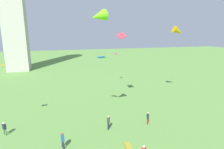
{
  "coord_description": "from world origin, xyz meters",
  "views": [
    {
      "loc": [
        -4.41,
        -6.86,
        11.62
      ],
      "look_at": [
        2.5,
        16.18,
        6.08
      ],
      "focal_mm": 29.48,
      "sensor_mm": 36.0,
      "label": 1
    }
  ],
  "objects_px": {
    "person_3": "(63,140)",
    "kite_flying_1": "(116,54)",
    "person_0": "(148,117)",
    "person_2": "(4,128)",
    "kite_flying_4": "(101,57)",
    "kite_flying_3": "(99,16)",
    "kite_bundle_1": "(128,147)",
    "kite_flying_0": "(2,65)",
    "kite_flying_2": "(178,31)",
    "kite_flying_5": "(121,36)",
    "person_1": "(108,122)"
  },
  "relations": [
    {
      "from": "person_2",
      "to": "kite_flying_2",
      "type": "distance_m",
      "value": 29.04
    },
    {
      "from": "kite_flying_3",
      "to": "kite_flying_1",
      "type": "bearing_deg",
      "value": 133.26
    },
    {
      "from": "person_3",
      "to": "kite_bundle_1",
      "type": "relative_size",
      "value": 1.22
    },
    {
      "from": "kite_flying_1",
      "to": "kite_flying_5",
      "type": "bearing_deg",
      "value": 40.47
    },
    {
      "from": "person_2",
      "to": "kite_flying_1",
      "type": "distance_m",
      "value": 25.92
    },
    {
      "from": "person_3",
      "to": "person_0",
      "type": "bearing_deg",
      "value": 87.68
    },
    {
      "from": "person_0",
      "to": "kite_flying_5",
      "type": "xyz_separation_m",
      "value": [
        -0.95,
        7.87,
        10.17
      ]
    },
    {
      "from": "person_0",
      "to": "person_2",
      "type": "bearing_deg",
      "value": -78.12
    },
    {
      "from": "person_3",
      "to": "kite_flying_1",
      "type": "distance_m",
      "value": 25.36
    },
    {
      "from": "person_1",
      "to": "kite_flying_1",
      "type": "relative_size",
      "value": 1.85
    },
    {
      "from": "kite_flying_0",
      "to": "kite_flying_5",
      "type": "distance_m",
      "value": 16.72
    },
    {
      "from": "person_2",
      "to": "kite_flying_3",
      "type": "distance_m",
      "value": 16.57
    },
    {
      "from": "person_0",
      "to": "kite_flying_0",
      "type": "relative_size",
      "value": 1.98
    },
    {
      "from": "person_2",
      "to": "kite_flying_0",
      "type": "relative_size",
      "value": 1.96
    },
    {
      "from": "person_0",
      "to": "kite_flying_2",
      "type": "bearing_deg",
      "value": 150.16
    },
    {
      "from": "kite_flying_1",
      "to": "kite_bundle_1",
      "type": "bearing_deg",
      "value": 39.49
    },
    {
      "from": "kite_flying_0",
      "to": "kite_flying_2",
      "type": "relative_size",
      "value": 0.37
    },
    {
      "from": "kite_bundle_1",
      "to": "person_2",
      "type": "bearing_deg",
      "value": 153.42
    },
    {
      "from": "person_0",
      "to": "kite_bundle_1",
      "type": "height_order",
      "value": "person_0"
    },
    {
      "from": "person_1",
      "to": "kite_flying_2",
      "type": "xyz_separation_m",
      "value": [
        14.52,
        7.73,
        10.78
      ]
    },
    {
      "from": "kite_flying_2",
      "to": "kite_flying_1",
      "type": "bearing_deg",
      "value": 39.74
    },
    {
      "from": "person_1",
      "to": "kite_bundle_1",
      "type": "distance_m",
      "value": 4.45
    },
    {
      "from": "kite_flying_0",
      "to": "kite_flying_2",
      "type": "distance_m",
      "value": 26.81
    },
    {
      "from": "person_3",
      "to": "kite_flying_5",
      "type": "xyz_separation_m",
      "value": [
        9.74,
        10.01,
        10.11
      ]
    },
    {
      "from": "person_3",
      "to": "kite_flying_4",
      "type": "height_order",
      "value": "kite_flying_4"
    },
    {
      "from": "kite_flying_3",
      "to": "person_1",
      "type": "bearing_deg",
      "value": 43.94
    },
    {
      "from": "kite_flying_1",
      "to": "kite_bundle_1",
      "type": "distance_m",
      "value": 24.89
    },
    {
      "from": "person_0",
      "to": "person_1",
      "type": "distance_m",
      "value": 5.22
    },
    {
      "from": "kite_bundle_1",
      "to": "kite_flying_1",
      "type": "bearing_deg",
      "value": 75.33
    },
    {
      "from": "kite_flying_4",
      "to": "kite_bundle_1",
      "type": "bearing_deg",
      "value": -36.38
    },
    {
      "from": "kite_bundle_1",
      "to": "kite_flying_5",
      "type": "bearing_deg",
      "value": 74.41
    },
    {
      "from": "person_0",
      "to": "kite_flying_4",
      "type": "bearing_deg",
      "value": -115.77
    },
    {
      "from": "person_0",
      "to": "kite_flying_5",
      "type": "relative_size",
      "value": 1.06
    },
    {
      "from": "kite_flying_3",
      "to": "kite_bundle_1",
      "type": "xyz_separation_m",
      "value": [
        1.87,
        -4.66,
        -13.16
      ]
    },
    {
      "from": "person_1",
      "to": "kite_flying_4",
      "type": "height_order",
      "value": "kite_flying_4"
    },
    {
      "from": "person_3",
      "to": "kite_flying_1",
      "type": "bearing_deg",
      "value": 135.96
    },
    {
      "from": "person_0",
      "to": "person_2",
      "type": "height_order",
      "value": "person_0"
    },
    {
      "from": "kite_flying_0",
      "to": "kite_flying_1",
      "type": "relative_size",
      "value": 0.88
    },
    {
      "from": "person_3",
      "to": "kite_flying_1",
      "type": "height_order",
      "value": "kite_flying_1"
    },
    {
      "from": "person_3",
      "to": "kite_flying_2",
      "type": "relative_size",
      "value": 0.79
    },
    {
      "from": "person_0",
      "to": "kite_flying_3",
      "type": "xyz_separation_m",
      "value": [
        -6.15,
        0.6,
        12.36
      ]
    },
    {
      "from": "kite_flying_2",
      "to": "kite_flying_3",
      "type": "relative_size",
      "value": 0.95
    },
    {
      "from": "kite_flying_4",
      "to": "kite_bundle_1",
      "type": "xyz_separation_m",
      "value": [
        0.59,
        -8.99,
        -8.14
      ]
    },
    {
      "from": "kite_flying_0",
      "to": "kite_flying_2",
      "type": "height_order",
      "value": "kite_flying_2"
    },
    {
      "from": "kite_flying_1",
      "to": "kite_flying_2",
      "type": "distance_m",
      "value": 14.31
    },
    {
      "from": "person_1",
      "to": "kite_flying_1",
      "type": "bearing_deg",
      "value": -175.87
    },
    {
      "from": "kite_flying_2",
      "to": "kite_bundle_1",
      "type": "bearing_deg",
      "value": 137.22
    },
    {
      "from": "kite_flying_1",
      "to": "kite_flying_4",
      "type": "distance_m",
      "value": 15.71
    },
    {
      "from": "person_0",
      "to": "kite_bundle_1",
      "type": "distance_m",
      "value": 5.95
    },
    {
      "from": "person_2",
      "to": "kite_flying_5",
      "type": "bearing_deg",
      "value": -114.27
    }
  ]
}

